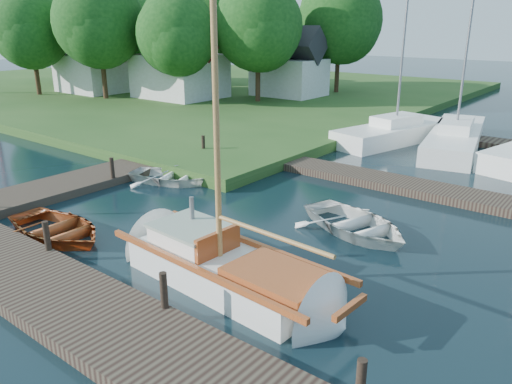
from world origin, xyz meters
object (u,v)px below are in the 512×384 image
Objects in this scene: mooring_post_3 at (361,382)px; tree_3 at (258,25)px; tree_6 at (59,26)px; marina_boat_1 at (455,136)px; marina_boat_0 at (396,131)px; house_c at (289,68)px; mooring_post_2 at (164,290)px; tree_1 at (99,21)px; sailboat at (231,273)px; tree_4 at (213,18)px; tree_2 at (177,33)px; tender_c at (356,221)px; dinghy at (56,225)px; house_a at (179,64)px; tender_a at (172,174)px; tree_7 at (340,19)px; mooring_post_1 at (47,236)px; house_b at (94,63)px; mooring_post_5 at (203,144)px; tree_0 at (31,29)px; mooring_post_4 at (112,168)px; tree_5 at (135,29)px.

tree_3 is at bearing 130.95° from mooring_post_3.
marina_boat_1 is at bearing -2.45° from tree_6.
marina_boat_0 is 2.29× the size of house_c.
mooring_post_2 is 0.15× the size of house_c.
marina_boat_1 reaches higher than tree_1.
tree_4 is at bearing 136.91° from sailboat.
tree_2 is at bearing 18.43° from tree_1.
tree_6 reaches higher than tender_c.
house_a reaches higher than dinghy.
tender_a is 20.56m from house_a.
mooring_post_2 is 9.67m from tender_a.
house_a is 0.67× the size of tree_7.
mooring_post_1 reaches higher than dinghy.
house_b is (-34.00, 19.00, 2.07)m from mooring_post_3.
marina_boat_0 is (-3.19, 16.85, 0.24)m from sailboat.
tree_1 is (-19.78, 16.10, 5.71)m from dinghy.
tree_2 is (6.00, 2.00, -0.84)m from tree_1.
sailboat is at bearing -46.72° from tree_4.
tree_2 reaches higher than house_b.
dinghy is 5.87m from tender_a.
mooring_post_2 is at bearing -29.31° from tree_6.
marina_boat_0 is at bearing -21.98° from tree_4.
mooring_post_5 is 0.08× the size of marina_boat_1.
tree_4 reaches higher than tree_3.
tree_0 reaches higher than dinghy.
tree_0 is at bearing 161.12° from sailboat.
mooring_post_5 is 0.23× the size of tender_a.
tree_0 reaches higher than mooring_post_3.
dinghy is 37.97m from tree_6.
mooring_post_4 is 0.10× the size of tree_5.
sailboat is 4.77m from tender_c.
sailboat is 0.81× the size of marina_boat_0.
tender_c is at bearing 83.51° from sailboat.
marina_boat_1 is (-0.16, 19.46, -0.14)m from mooring_post_2.
mooring_post_1 is 29.22m from house_c.
tender_c is (9.49, 1.63, -0.31)m from mooring_post_4.
mooring_post_3 is 0.21× the size of tender_c.
tender_a is 0.36× the size of tree_4.
house_a is at bearing 25.13° from tender_a.
dinghy is at bearing 170.62° from mooring_post_2.
mooring_post_2 is at bearing -49.02° from tree_4.
tender_a is at bearing -29.28° from tree_1.
dinghy is at bearing -39.16° from tree_1.
mooring_post_1 is 27.11m from house_a.
tree_1 is at bearing -135.34° from house_a.
house_c is 0.60× the size of tree_3.
marina_boat_1 is at bearing -41.01° from tree_7.
sailboat is 1.16× the size of tree_6.
tree_5 is at bearing 146.80° from mooring_post_5.
marina_boat_0 is at bearing 99.17° from mooring_post_2.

